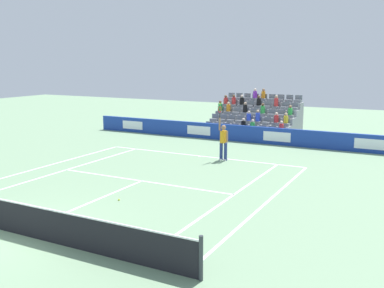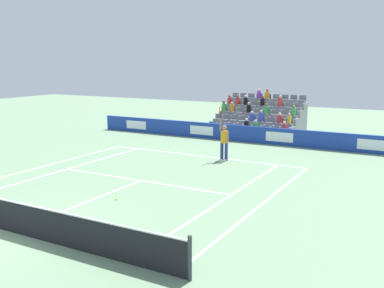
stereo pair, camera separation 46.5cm
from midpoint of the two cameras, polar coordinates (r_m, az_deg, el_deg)
The scene contains 14 objects.
ground_plane at distance 13.97m, azimuth -21.39°, elevation -10.55°, with size 80.00×80.00×0.00m, color gray.
line_baseline at distance 23.03m, azimuth 1.87°, elevation -1.57°, with size 10.97×0.10×0.01m, color white.
line_service at distance 18.45m, azimuth -5.96°, elevation -4.72°, with size 8.23×0.10×0.01m, color white.
line_centre_service at distance 16.05m, azimuth -12.55°, elevation -7.29°, with size 0.10×6.40×0.01m, color white.
line_singles_sideline_left at distance 20.71m, azimuth -16.10°, elevation -3.39°, with size 0.10×11.89×0.01m, color white.
line_singles_sideline_right at distance 16.13m, azimuth 5.27°, elevation -6.98°, with size 0.10×11.89×0.01m, color white.
line_doubles_sideline_left at distance 21.68m, azimuth -18.67°, elevation -2.91°, with size 0.10×11.89×0.01m, color white.
line_doubles_sideline_right at distance 15.66m, azimuth 9.90°, elevation -7.65°, with size 0.10×11.89×0.01m, color white.
line_centre_mark at distance 22.95m, azimuth 1.75°, elevation -1.62°, with size 0.10×0.20×0.01m, color white.
sponsor_barrier at distance 27.38m, azimuth 6.62°, elevation 1.38°, with size 20.66×0.22×1.00m.
tennis_net at distance 13.81m, azimuth -21.53°, elevation -8.64°, with size 11.97×0.10×1.07m.
tennis_player at distance 21.91m, azimuth 4.77°, elevation 0.40°, with size 0.53×0.37×2.85m.
stadium_stand at distance 30.62m, azimuth 9.18°, elevation 2.92°, with size 5.58×4.75×2.98m.
loose_tennis_ball at distance 16.04m, azimuth -8.97°, elevation -7.06°, with size 0.07×0.07×0.07m, color #D1E533.
Camera 2 is at (-10.45, 8.05, 4.88)m, focal length 41.27 mm.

